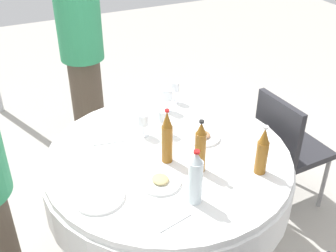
{
  "coord_description": "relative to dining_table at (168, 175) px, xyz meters",
  "views": [
    {
      "loc": [
        1.72,
        -0.8,
        2.11
      ],
      "look_at": [
        0.0,
        0.0,
        0.92
      ],
      "focal_mm": 45.01,
      "sensor_mm": 36.0,
      "label": 1
    }
  ],
  "objects": [
    {
      "name": "ground_plane",
      "position": [
        0.0,
        0.0,
        -0.59
      ],
      "size": [
        10.0,
        10.0,
        0.0
      ],
      "primitive_type": "plane",
      "color": "#B7B2A8"
    },
    {
      "name": "dining_table",
      "position": [
        0.0,
        0.0,
        0.0
      ],
      "size": [
        1.39,
        1.39,
        0.74
      ],
      "color": "white",
      "rests_on": "ground_plane"
    },
    {
      "name": "bottle_amber_front",
      "position": [
        0.2,
        0.09,
        0.29
      ],
      "size": [
        0.06,
        0.06,
        0.3
      ],
      "color": "#8C5619",
      "rests_on": "dining_table"
    },
    {
      "name": "bottle_amber_south",
      "position": [
        0.05,
        -0.03,
        0.3
      ],
      "size": [
        0.06,
        0.06,
        0.32
      ],
      "color": "#8C5619",
      "rests_on": "dining_table"
    },
    {
      "name": "bottle_amber_outer",
      "position": [
        0.34,
        0.37,
        0.28
      ],
      "size": [
        0.06,
        0.06,
        0.28
      ],
      "color": "#8C5619",
      "rests_on": "dining_table"
    },
    {
      "name": "bottle_clear_rear",
      "position": [
        0.4,
        -0.04,
        0.29
      ],
      "size": [
        0.07,
        0.07,
        0.29
      ],
      "color": "silver",
      "rests_on": "dining_table"
    },
    {
      "name": "wine_glass_rear",
      "position": [
        -0.53,
        0.3,
        0.25
      ],
      "size": [
        0.06,
        0.06,
        0.15
      ],
      "color": "white",
      "rests_on": "dining_table"
    },
    {
      "name": "wine_glass_north",
      "position": [
        -0.24,
        -0.05,
        0.25
      ],
      "size": [
        0.06,
        0.06,
        0.14
      ],
      "color": "white",
      "rests_on": "dining_table"
    },
    {
      "name": "wine_glass_near",
      "position": [
        -0.44,
        0.2,
        0.26
      ],
      "size": [
        0.07,
        0.07,
        0.16
      ],
      "color": "white",
      "rests_on": "dining_table"
    },
    {
      "name": "wine_glass_right",
      "position": [
        -0.21,
        0.07,
        0.25
      ],
      "size": [
        0.06,
        0.06,
        0.15
      ],
      "color": "white",
      "rests_on": "dining_table"
    },
    {
      "name": "plate_left",
      "position": [
        0.21,
        -0.14,
        0.16
      ],
      "size": [
        0.21,
        0.21,
        0.04
      ],
      "color": "white",
      "rests_on": "dining_table"
    },
    {
      "name": "plate_mid",
      "position": [
        -0.06,
        0.25,
        0.16
      ],
      "size": [
        0.2,
        0.2,
        0.04
      ],
      "color": "white",
      "rests_on": "dining_table"
    },
    {
      "name": "plate_far",
      "position": [
        0.19,
        -0.45,
        0.16
      ],
      "size": [
        0.25,
        0.25,
        0.02
      ],
      "color": "white",
      "rests_on": "dining_table"
    },
    {
      "name": "spoon_south",
      "position": [
        0.49,
        -0.19,
        0.15
      ],
      "size": [
        0.06,
        0.18,
        0.0
      ],
      "primitive_type": "cube",
      "rotation": [
        0.0,
        0.0,
        1.8
      ],
      "color": "silver",
      "rests_on": "dining_table"
    },
    {
      "name": "spoon_outer",
      "position": [
        -0.24,
        -0.27,
        0.15
      ],
      "size": [
        0.05,
        0.18,
        0.0
      ],
      "primitive_type": "cube",
      "rotation": [
        0.0,
        0.0,
        4.52
      ],
      "color": "silver",
      "rests_on": "dining_table"
    },
    {
      "name": "person_outer",
      "position": [
        -1.36,
        -0.11,
        0.21
      ],
      "size": [
        0.34,
        0.34,
        1.54
      ],
      "rotation": [
        0.0,
        0.0,
        1.65
      ],
      "color": "#4C3F33",
      "rests_on": "ground_plane"
    },
    {
      "name": "chair_near",
      "position": [
        -0.05,
        0.9,
        -0.07
      ],
      "size": [
        0.42,
        0.42,
        0.87
      ],
      "rotation": [
        0.0,
        0.0,
        0.06
      ],
      "color": "#2D2D33",
      "rests_on": "ground_plane"
    }
  ]
}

